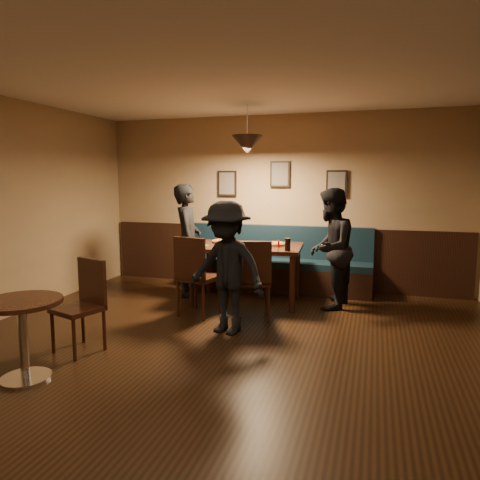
# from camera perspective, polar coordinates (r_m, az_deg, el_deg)

# --- Properties ---
(floor) EXTENTS (7.00, 7.00, 0.00)m
(floor) POSITION_cam_1_polar(r_m,az_deg,el_deg) (4.34, -4.95, -16.30)
(floor) COLOR black
(floor) RESTS_ON ground
(ceiling) EXTENTS (7.00, 7.00, 0.00)m
(ceiling) POSITION_cam_1_polar(r_m,az_deg,el_deg) (4.09, -5.44, 22.36)
(ceiling) COLOR silver
(ceiling) RESTS_ON ground
(wall_back) EXTENTS (6.00, 0.00, 6.00)m
(wall_back) POSITION_cam_1_polar(r_m,az_deg,el_deg) (7.33, 5.15, 4.85)
(wall_back) COLOR #8C704F
(wall_back) RESTS_ON ground
(wainscot) EXTENTS (5.88, 0.06, 1.00)m
(wainscot) POSITION_cam_1_polar(r_m,az_deg,el_deg) (7.40, 5.02, -2.13)
(wainscot) COLOR black
(wainscot) RESTS_ON ground
(booth_bench) EXTENTS (3.00, 0.60, 1.00)m
(booth_bench) POSITION_cam_1_polar(r_m,az_deg,el_deg) (7.14, 4.57, -2.49)
(booth_bench) COLOR #0F232D
(booth_bench) RESTS_ON ground
(picture_left) EXTENTS (0.32, 0.04, 0.42)m
(picture_left) POSITION_cam_1_polar(r_m,az_deg,el_deg) (7.53, -1.65, 7.24)
(picture_left) COLOR black
(picture_left) RESTS_ON wall_back
(picture_center) EXTENTS (0.32, 0.04, 0.42)m
(picture_center) POSITION_cam_1_polar(r_m,az_deg,el_deg) (7.29, 5.14, 8.37)
(picture_center) COLOR black
(picture_center) RESTS_ON wall_back
(picture_right) EXTENTS (0.32, 0.04, 0.42)m
(picture_right) POSITION_cam_1_polar(r_m,az_deg,el_deg) (7.17, 12.24, 7.04)
(picture_right) COLOR black
(picture_right) RESTS_ON wall_back
(pendant_lamp) EXTENTS (0.44, 0.44, 0.25)m
(pendant_lamp) POSITION_cam_1_polar(r_m,az_deg,el_deg) (6.35, 0.94, 12.12)
(pendant_lamp) COLOR black
(pendant_lamp) RESTS_ON ceiling
(dining_table) EXTENTS (1.63, 1.12, 0.83)m
(dining_table) POSITION_cam_1_polar(r_m,az_deg,el_deg) (6.47, 0.90, -4.30)
(dining_table) COLOR black
(dining_table) RESTS_ON floor
(chair_near_left) EXTENTS (0.55, 0.55, 1.05)m
(chair_near_left) POSITION_cam_1_polar(r_m,az_deg,el_deg) (5.85, -5.25, -4.55)
(chair_near_left) COLOR black
(chair_near_left) RESTS_ON floor
(chair_near_right) EXTENTS (0.57, 0.57, 1.02)m
(chair_near_right) POSITION_cam_1_polar(r_m,az_deg,el_deg) (5.68, 1.59, -5.02)
(chair_near_right) COLOR black
(chair_near_right) RESTS_ON floor
(diner_left) EXTENTS (0.59, 0.72, 1.70)m
(diner_left) POSITION_cam_1_polar(r_m,az_deg,el_deg) (6.83, -6.72, -0.03)
(diner_left) COLOR black
(diner_left) RESTS_ON floor
(diner_right) EXTENTS (0.74, 0.89, 1.65)m
(diner_right) POSITION_cam_1_polar(r_m,az_deg,el_deg) (6.22, 11.47, -1.09)
(diner_right) COLOR black
(diner_right) RESTS_ON floor
(diner_front) EXTENTS (1.10, 0.81, 1.53)m
(diner_front) POSITION_cam_1_polar(r_m,az_deg,el_deg) (5.10, -1.73, -3.57)
(diner_front) COLOR black
(diner_front) RESTS_ON floor
(pizza_a) EXTENTS (0.38, 0.38, 0.04)m
(pizza_a) POSITION_cam_1_polar(r_m,az_deg,el_deg) (6.68, -2.07, -0.15)
(pizza_a) COLOR gold
(pizza_a) RESTS_ON dining_table
(pizza_b) EXTENTS (0.43, 0.43, 0.04)m
(pizza_b) POSITION_cam_1_polar(r_m,az_deg,el_deg) (6.22, 1.01, -0.74)
(pizza_b) COLOR orange
(pizza_b) RESTS_ON dining_table
(pizza_c) EXTENTS (0.38, 0.38, 0.04)m
(pizza_c) POSITION_cam_1_polar(r_m,az_deg,el_deg) (6.44, 4.61, -0.48)
(pizza_c) COLOR orange
(pizza_c) RESTS_ON dining_table
(soda_glass) EXTENTS (0.10, 0.10, 0.17)m
(soda_glass) POSITION_cam_1_polar(r_m,az_deg,el_deg) (5.94, 6.10, -0.56)
(soda_glass) COLOR black
(soda_glass) RESTS_ON dining_table
(tabasco_bottle) EXTENTS (0.03, 0.03, 0.11)m
(tabasco_bottle) POSITION_cam_1_polar(r_m,az_deg,el_deg) (6.21, 4.95, -0.43)
(tabasco_bottle) COLOR #980805
(tabasco_bottle) RESTS_ON dining_table
(napkin_a) EXTENTS (0.17, 0.17, 0.01)m
(napkin_a) POSITION_cam_1_polar(r_m,az_deg,el_deg) (6.83, -2.63, -0.12)
(napkin_a) COLOR #1F7533
(napkin_a) RESTS_ON dining_table
(napkin_b) EXTENTS (0.18, 0.18, 0.01)m
(napkin_b) POSITION_cam_1_polar(r_m,az_deg,el_deg) (6.37, -4.94, -0.71)
(napkin_b) COLOR #1E7327
(napkin_b) RESTS_ON dining_table
(cutlery_set) EXTENTS (0.19, 0.10, 0.00)m
(cutlery_set) POSITION_cam_1_polar(r_m,az_deg,el_deg) (5.99, -0.11, -1.23)
(cutlery_set) COLOR silver
(cutlery_set) RESTS_ON dining_table
(cafe_table) EXTENTS (0.81, 0.81, 0.73)m
(cafe_table) POSITION_cam_1_polar(r_m,az_deg,el_deg) (4.44, -25.95, -11.44)
(cafe_table) COLOR #33130E
(cafe_table) RESTS_ON floor
(cafe_chair_far) EXTENTS (0.53, 0.53, 0.95)m
(cafe_chair_far) POSITION_cam_1_polar(r_m,az_deg,el_deg) (4.90, -20.05, -8.04)
(cafe_chair_far) COLOR black
(cafe_chair_far) RESTS_ON floor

